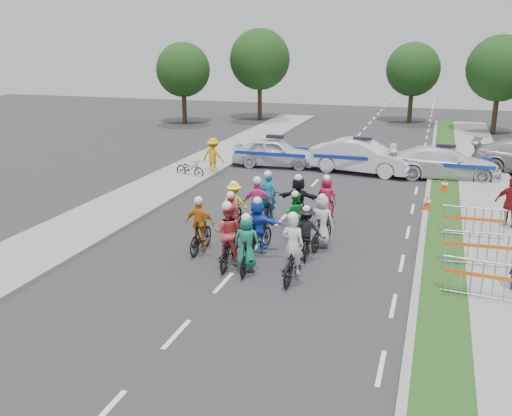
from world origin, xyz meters
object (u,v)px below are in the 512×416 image
(rider_5, at_px, (258,229))
(marshal_hiviz, at_px, (213,156))
(police_car_0, at_px, (275,152))
(tree_1, at_px, (500,68))
(rider_3, at_px, (200,230))
(rider_12, at_px, (268,204))
(barrier_0, at_px, (482,281))
(barrier_2, at_px, (474,223))
(rider_4, at_px, (306,236))
(rider_0, at_px, (293,257))
(rider_7, at_px, (322,227))
(cone_0, at_px, (427,204))
(police_car_1, at_px, (362,156))
(barrier_1, at_px, (478,251))
(rider_13, at_px, (326,203))
(rider_9, at_px, (258,211))
(rider_2, at_px, (228,242))
(cone_1, at_px, (444,186))
(rider_10, at_px, (235,209))
(tree_4, at_px, (413,70))
(police_car_2, at_px, (444,163))
(tree_0, at_px, (183,70))
(rider_1, at_px, (247,249))
(spectator_2, at_px, (510,204))
(tree_3, at_px, (260,60))
(rider_6, at_px, (232,226))
(rider_8, at_px, (295,221))
(parked_bike, at_px, (190,168))
(rider_11, at_px, (298,204))

(rider_5, distance_m, marshal_hiviz, 11.15)
(police_car_0, bearing_deg, tree_1, -43.84)
(rider_3, height_order, rider_12, rider_12)
(marshal_hiviz, height_order, tree_1, tree_1)
(barrier_0, height_order, barrier_2, same)
(rider_4, bearing_deg, rider_0, 82.67)
(rider_7, height_order, marshal_hiviz, rider_7)
(cone_0, bearing_deg, police_car_1, 118.93)
(police_car_1, height_order, barrier_2, police_car_1)
(rider_12, xyz_separation_m, barrier_1, (7.14, -2.56, -0.08))
(rider_0, distance_m, barrier_0, 4.96)
(rider_0, height_order, rider_13, rider_0)
(rider_3, relative_size, rider_9, 0.90)
(rider_4, distance_m, barrier_0, 5.30)
(rider_0, xyz_separation_m, rider_13, (-0.13, 5.50, 0.04))
(rider_5, distance_m, rider_12, 3.29)
(barrier_1, bearing_deg, rider_2, -164.45)
(rider_13, relative_size, cone_1, 2.55)
(rider_9, distance_m, rider_10, 1.02)
(tree_4, bearing_deg, police_car_0, -107.01)
(rider_9, distance_m, cone_0, 7.01)
(police_car_2, xyz_separation_m, tree_0, (-19.72, 13.13, 3.43))
(rider_1, relative_size, rider_10, 1.03)
(spectator_2, bearing_deg, police_car_0, 177.69)
(cone_1, distance_m, tree_3, 25.45)
(rider_12, bearing_deg, tree_1, -118.70)
(rider_5, xyz_separation_m, police_car_2, (5.53, 12.30, -0.02))
(rider_6, height_order, rider_13, same)
(tree_1, bearing_deg, rider_12, -111.30)
(rider_0, xyz_separation_m, rider_7, (0.27, 2.72, 0.06))
(police_car_1, relative_size, marshal_hiviz, 2.81)
(tree_0, bearing_deg, rider_3, -64.37)
(police_car_0, bearing_deg, spectator_2, -131.03)
(rider_12, xyz_separation_m, police_car_1, (2.19, 9.00, 0.20))
(rider_5, bearing_deg, police_car_1, -85.65)
(rider_12, xyz_separation_m, tree_0, (-13.56, 22.20, 3.55))
(rider_3, distance_m, cone_1, 12.16)
(rider_8, distance_m, rider_13, 2.30)
(rider_0, relative_size, barrier_2, 1.00)
(rider_7, relative_size, rider_13, 1.02)
(police_car_1, height_order, cone_1, police_car_1)
(police_car_1, xyz_separation_m, tree_3, (-10.76, 17.20, 4.05))
(cone_0, distance_m, parked_bike, 11.50)
(rider_6, xyz_separation_m, barrier_0, (7.60, -2.21, -0.03))
(rider_2, bearing_deg, barrier_0, 170.91)
(cone_1, bearing_deg, rider_5, -121.24)
(rider_3, height_order, police_car_2, rider_3)
(rider_0, bearing_deg, rider_5, -48.16)
(rider_9, xyz_separation_m, cone_1, (6.16, 7.38, -0.43))
(rider_11, xyz_separation_m, barrier_2, (5.94, 0.39, -0.25))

